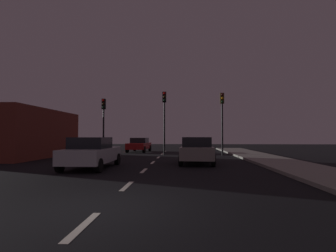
% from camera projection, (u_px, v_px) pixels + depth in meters
% --- Properties ---
extents(ground_plane, '(80.00, 80.00, 0.00)m').
position_uv_depth(ground_plane, '(146.00, 169.00, 12.94)').
color(ground_plane, black).
extents(sidewalk_curb_right, '(3.00, 40.00, 0.15)m').
position_uv_depth(sidewalk_curb_right, '(302.00, 169.00, 12.54)').
color(sidewalk_curb_right, gray).
rests_on(sidewalk_curb_right, ground_plane).
extents(lane_stripe_nearest, '(0.16, 1.60, 0.01)m').
position_uv_depth(lane_stripe_nearest, '(83.00, 226.00, 4.75)').
color(lane_stripe_nearest, silver).
rests_on(lane_stripe_nearest, ground_plane).
extents(lane_stripe_second, '(0.16, 1.60, 0.01)m').
position_uv_depth(lane_stripe_second, '(127.00, 186.00, 8.55)').
color(lane_stripe_second, silver).
rests_on(lane_stripe_second, ground_plane).
extents(lane_stripe_third, '(0.16, 1.60, 0.01)m').
position_uv_depth(lane_stripe_third, '(144.00, 171.00, 12.34)').
color(lane_stripe_third, silver).
rests_on(lane_stripe_third, ground_plane).
extents(lane_stripe_fourth, '(0.16, 1.60, 0.01)m').
position_uv_depth(lane_stripe_fourth, '(153.00, 162.00, 16.13)').
color(lane_stripe_fourth, silver).
rests_on(lane_stripe_fourth, ground_plane).
extents(lane_stripe_fifth, '(0.16, 1.60, 0.01)m').
position_uv_depth(lane_stripe_fifth, '(158.00, 157.00, 19.92)').
color(lane_stripe_fifth, silver).
rests_on(lane_stripe_fifth, ground_plane).
extents(lane_stripe_sixth, '(0.16, 1.60, 0.01)m').
position_uv_depth(lane_stripe_sixth, '(162.00, 154.00, 23.71)').
color(lane_stripe_sixth, silver).
rests_on(lane_stripe_sixth, ground_plane).
extents(lane_stripe_seventh, '(0.16, 1.60, 0.01)m').
position_uv_depth(lane_stripe_seventh, '(165.00, 151.00, 27.51)').
color(lane_stripe_seventh, silver).
rests_on(lane_stripe_seventh, ground_plane).
extents(traffic_signal_left, '(0.32, 0.38, 4.84)m').
position_uv_depth(traffic_signal_left, '(104.00, 115.00, 22.67)').
color(traffic_signal_left, black).
rests_on(traffic_signal_left, ground_plane).
extents(traffic_signal_center, '(0.32, 0.38, 5.40)m').
position_uv_depth(traffic_signal_center, '(164.00, 111.00, 22.41)').
color(traffic_signal_center, black).
rests_on(traffic_signal_center, ground_plane).
extents(traffic_signal_right, '(0.32, 0.38, 5.25)m').
position_uv_depth(traffic_signal_right, '(222.00, 112.00, 22.14)').
color(traffic_signal_right, black).
rests_on(traffic_signal_right, ground_plane).
extents(car_stopped_ahead, '(2.13, 4.08, 1.56)m').
position_uv_depth(car_stopped_ahead, '(197.00, 150.00, 15.47)').
color(car_stopped_ahead, gray).
rests_on(car_stopped_ahead, ground_plane).
extents(car_adjacent_lane, '(2.01, 4.40, 1.56)m').
position_uv_depth(car_adjacent_lane, '(92.00, 152.00, 13.32)').
color(car_adjacent_lane, silver).
rests_on(car_adjacent_lane, ground_plane).
extents(car_oncoming_far, '(2.12, 4.15, 1.44)m').
position_uv_depth(car_oncoming_far, '(139.00, 145.00, 26.87)').
color(car_oncoming_far, '#B21919').
rests_on(car_oncoming_far, ground_plane).
extents(storefront_left, '(5.92, 9.42, 3.63)m').
position_uv_depth(storefront_left, '(17.00, 134.00, 20.30)').
color(storefront_left, maroon).
rests_on(storefront_left, ground_plane).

